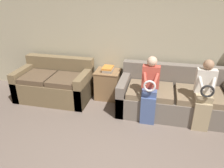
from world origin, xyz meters
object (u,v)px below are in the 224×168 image
side_shelf (108,84)px  couch_main (173,97)px  couch_side (55,84)px  child_left_seated (150,87)px  book_stack (108,69)px  child_right_seated (204,93)px

side_shelf → couch_main: bearing=-11.6°
couch_side → child_left_seated: bearing=-11.8°
couch_main → book_stack: bearing=168.2°
couch_main → book_stack: couch_main is taller
child_right_seated → side_shelf: bearing=159.4°
child_left_seated → child_right_seated: bearing=-0.0°
couch_main → side_shelf: (-1.42, 0.29, 0.01)m
couch_side → side_shelf: (1.16, 0.27, 0.00)m
couch_main → couch_side: bearing=179.5°
child_left_seated → side_shelf: bearing=143.5°
child_right_seated → couch_side: bearing=171.7°
child_left_seated → side_shelf: size_ratio=1.93×
child_left_seated → book_stack: bearing=143.2°
child_left_seated → book_stack: child_left_seated is taller
side_shelf → book_stack: book_stack is taller
book_stack → child_left_seated: bearing=-36.8°
child_left_seated → book_stack: size_ratio=4.17×
side_shelf → child_right_seated: bearing=-20.6°
couch_main → couch_side: 2.58m
couch_side → child_left_seated: 2.19m
couch_main → couch_side: (-2.58, 0.02, 0.01)m
child_right_seated → book_stack: bearing=159.2°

